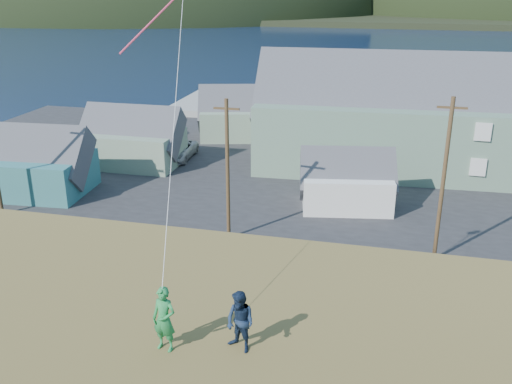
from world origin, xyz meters
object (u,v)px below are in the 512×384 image
Objects in this scene: shed_palegreen_far at (247,114)px; kite_flyer_green at (164,319)px; shed_white at (347,181)px; wharf at (279,107)px; lodge at (463,119)px; shed_palegreen_near at (132,139)px; shed_teal at (35,164)px; kite_flyer_navy at (240,322)px.

shed_palegreen_far is 6.53× the size of kite_flyer_green.
shed_palegreen_far is (-11.92, 17.24, 0.48)m from shed_white.
lodge reaches higher than wharf.
shed_palegreen_near reaches higher than wharf.
shed_white is at bearing -132.00° from lodge.
kite_flyer_green is (-2.19, -28.24, 5.96)m from shed_white.
wharf is 60.68m from kite_flyer_green.
wharf is at bearing 72.28° from shed_palegreen_near.
wharf is 3.01× the size of shed_teal.
lodge is 4.08× the size of shed_teal.
shed_teal is at bearing -135.18° from shed_palegreen_far.
kite_flyer_green is (9.73, -45.48, 5.48)m from shed_palegreen_far.
kite_flyer_navy is (11.53, -45.08, 5.43)m from shed_palegreen_far.
shed_palegreen_near is at bearing -173.13° from lodge.
kite_flyer_navy is at bearing -90.37° from shed_palegreen_far.
kite_flyer_green is (-10.75, -38.69, 3.34)m from lodge.
lodge is (19.92, -20.81, 4.26)m from wharf.
shed_white is 0.67× the size of shed_palegreen_far.
shed_white is 4.68× the size of kite_flyer_navy.
kite_flyer_green is at bearing -104.47° from shed_white.
shed_palegreen_near is at bearing 126.50° from kite_flyer_green.
lodge is 3.95× the size of shed_palegreen_near.
shed_palegreen_far is at bearing 130.93° from kite_flyer_navy.
wharf is 36.10m from shed_teal.
kite_flyer_navy reaches higher than shed_teal.
shed_palegreen_far is at bearing 56.58° from shed_palegreen_near.
wharf is 60.58m from kite_flyer_navy.
kite_flyer_navy is (10.97, -59.10, 7.55)m from wharf.
shed_white is at bearing -70.05° from shed_palegreen_far.
shed_white is at bearing 115.77° from kite_flyer_navy.
shed_palegreen_near is 0.81× the size of shed_palegreen_far.
kite_flyer_navy is at bearing -100.83° from shed_white.
shed_palegreen_far is 46.83m from kite_flyer_green.
shed_white is 4.40× the size of kite_flyer_green.
shed_palegreen_far is (11.69, 19.88, 0.13)m from shed_teal.
shed_teal is 1.16× the size of shed_white.
shed_white is (19.52, -5.72, -0.36)m from shed_palegreen_near.
shed_teal reaches higher than shed_palegreen_near.
shed_palegreen_far reaches higher than shed_teal.
shed_palegreen_near is at bearing -107.70° from wharf.
shed_white is (23.61, 2.64, -0.34)m from shed_teal.
shed_teal is at bearing 176.36° from shed_white.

